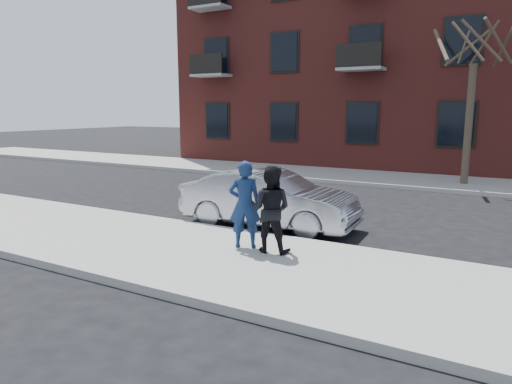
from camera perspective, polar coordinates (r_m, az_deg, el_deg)
The scene contains 10 objects.
ground at distance 9.46m, azimuth -10.67°, elevation -7.06°, with size 100.00×100.00×0.00m, color black.
near_sidewalk at distance 9.26m, azimuth -11.68°, elevation -7.00°, with size 50.00×3.50×0.15m, color gray.
near_curb at distance 10.63m, azimuth -5.34°, elevation -4.57°, with size 50.00×0.10×0.15m, color #999691.
far_sidewalk at distance 19.27m, azimuth 11.16°, elevation 2.00°, with size 50.00×3.50×0.15m, color gray.
far_curb at distance 17.58m, azimuth 9.33°, elevation 1.27°, with size 50.00×0.10×0.15m, color #999691.
apartment_building at distance 25.42m, azimuth 21.13°, elevation 17.24°, with size 24.30×10.30×12.30m.
street_tree at distance 18.17m, azimuth 25.86°, elevation 17.96°, with size 3.60×3.60×6.80m.
silver_sedan at distance 10.86m, azimuth 1.59°, elevation -0.83°, with size 1.48×4.23×1.39m, color #999BA3.
man_hoodie at distance 8.74m, azimuth -1.42°, elevation -1.57°, with size 0.73×0.62×1.69m.
man_peacoat at distance 8.48m, azimuth 1.83°, elevation -2.14°, with size 0.88×0.73×1.63m.
Camera 1 is at (5.83, -6.91, 2.80)m, focal length 32.00 mm.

